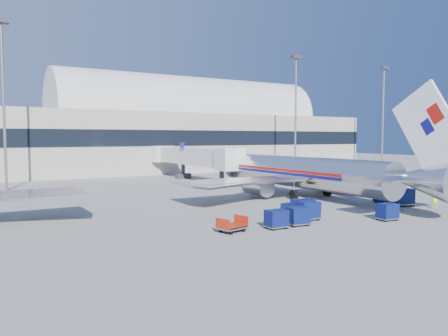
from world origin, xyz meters
TOP-DOWN VIEW (x-y plane):
  - ground at (0.00, 0.00)m, footprint 260.00×260.00m
  - terminal at (-13.60, 55.96)m, footprint 170.00×28.15m
  - airliner_main at (10.00, 4.51)m, footprint 32.00×37.26m
  - jetbridge_near at (7.60, 30.81)m, footprint 4.40×27.50m
  - mast_west at (-20.00, 30.00)m, footprint 2.00×1.20m
  - mast_east at (30.00, 30.00)m, footprint 2.00×1.20m
  - mast_far_east at (55.00, 30.00)m, footprint 2.00×1.20m
  - barrier_near at (18.00, 2.00)m, footprint 3.00×0.55m
  - barrier_mid at (21.30, 2.00)m, footprint 3.00×0.55m
  - barrier_far at (24.60, 2.00)m, footprint 3.00×0.55m
  - tug_lead at (2.63, -4.55)m, footprint 2.52×1.97m
  - tug_right at (14.27, -3.30)m, footprint 2.31×1.35m
  - tug_left at (1.51, -3.39)m, footprint 1.45×2.25m
  - cart_train_a at (0.24, -6.83)m, footprint 2.01×1.64m
  - cart_train_b at (-2.02, -8.19)m, footprint 1.86×1.51m
  - cart_train_c at (-4.24, -8.23)m, footprint 1.72×1.34m
  - cart_solo_near at (5.97, -10.42)m, footprint 1.74×1.38m
  - cart_solo_far at (13.89, -6.00)m, footprint 2.46×2.17m
  - cart_open_red at (-7.83, -7.49)m, footprint 2.39×1.94m
  - ramp_worker at (15.50, -8.51)m, footprint 0.68×0.74m

SIDE VIEW (x-z plane):
  - ground at x=0.00m, z-range 0.00..0.00m
  - cart_open_red at x=-7.83m, z-range 0.12..0.68m
  - barrier_near at x=18.00m, z-range 0.00..0.90m
  - barrier_mid at x=21.30m, z-range 0.00..0.90m
  - barrier_far at x=24.60m, z-range 0.00..0.90m
  - tug_left at x=1.51m, z-range -0.06..1.29m
  - tug_right at x=14.27m, z-range -0.06..1.37m
  - tug_lead at x=2.63m, z-range -0.06..1.41m
  - cart_solo_near at x=5.97m, z-range 0.05..1.51m
  - cart_train_c at x=-4.24m, z-range 0.05..1.51m
  - cart_train_b at x=-2.02m, z-range 0.05..1.55m
  - ramp_worker at x=15.50m, z-range 0.00..1.69m
  - cart_train_a at x=0.24m, z-range 0.05..1.68m
  - cart_solo_far at x=13.89m, z-range 0.06..1.87m
  - airliner_main at x=10.00m, z-range -3.11..8.96m
  - jetbridge_near at x=7.60m, z-range 0.80..7.05m
  - terminal at x=-13.60m, z-range -2.98..18.02m
  - mast_west at x=-20.00m, z-range 3.49..26.09m
  - mast_east at x=30.00m, z-range 3.49..26.09m
  - mast_far_east at x=55.00m, z-range 3.49..26.09m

